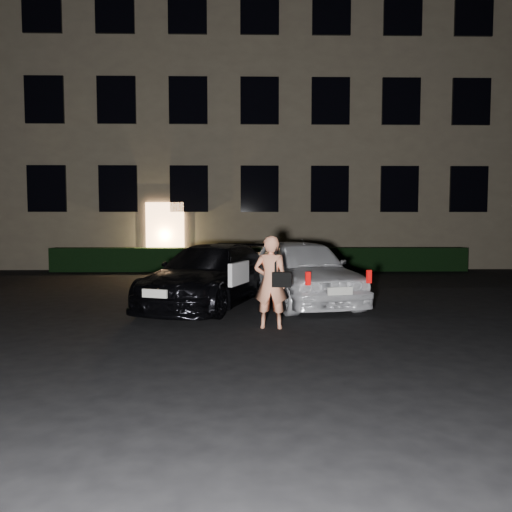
{
  "coord_description": "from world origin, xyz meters",
  "views": [
    {
      "loc": [
        -0.5,
        -7.58,
        1.78
      ],
      "look_at": [
        -0.31,
        2.0,
        1.13
      ],
      "focal_mm": 35.0,
      "sensor_mm": 36.0,
      "label": 1
    }
  ],
  "objects": [
    {
      "name": "man",
      "position": [
        -0.09,
        0.7,
        0.78
      ],
      "size": [
        0.65,
        0.45,
        1.56
      ],
      "rotation": [
        0.0,
        0.0,
        3.0
      ],
      "color": "#FA986F",
      "rests_on": "ground"
    },
    {
      "name": "sedan",
      "position": [
        -1.27,
        3.05,
        0.65
      ],
      "size": [
        3.22,
        4.8,
        1.29
      ],
      "rotation": [
        0.0,
        0.0,
        -0.35
      ],
      "color": "black",
      "rests_on": "ground"
    },
    {
      "name": "building",
      "position": [
        -0.0,
        14.99,
        6.0
      ],
      "size": [
        20.0,
        8.11,
        12.0
      ],
      "color": "#706350",
      "rests_on": "ground"
    },
    {
      "name": "hedge",
      "position": [
        0.0,
        10.5,
        0.42
      ],
      "size": [
        15.0,
        0.7,
        0.85
      ],
      "primitive_type": "cube",
      "color": "black",
      "rests_on": "ground"
    },
    {
      "name": "ground",
      "position": [
        0.0,
        0.0,
        0.0
      ],
      "size": [
        80.0,
        80.0,
        0.0
      ],
      "primitive_type": "plane",
      "color": "black",
      "rests_on": "ground"
    },
    {
      "name": "hatch",
      "position": [
        0.69,
        3.27,
        0.72
      ],
      "size": [
        2.65,
        4.49,
        1.43
      ],
      "rotation": [
        0.0,
        0.0,
        0.24
      ],
      "color": "white",
      "rests_on": "ground"
    }
  ]
}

